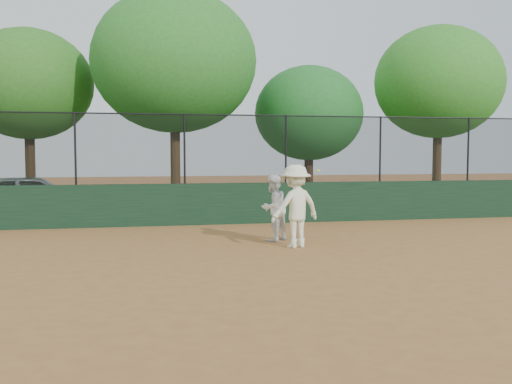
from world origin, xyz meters
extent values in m
plane|color=#A36834|center=(0.00, 0.00, 0.00)|extent=(80.00, 80.00, 0.00)
cube|color=#18351F|center=(0.00, 6.00, 0.60)|extent=(26.00, 0.20, 1.20)
cube|color=#294916|center=(0.00, 12.00, 0.00)|extent=(36.00, 12.00, 0.01)
imported|color=#A4AAAE|center=(-5.07, 8.56, 0.71)|extent=(4.36, 2.22, 1.42)
imported|color=white|center=(1.29, 2.61, 0.79)|extent=(0.97, 0.95, 1.57)
imported|color=white|center=(1.58, 1.65, 0.91)|extent=(1.34, 1.03, 1.83)
sphere|color=#B9E533|center=(1.98, 1.28, 1.71)|extent=(0.07, 0.07, 0.07)
cube|color=black|center=(0.00, 6.00, 2.20)|extent=(26.00, 0.02, 2.00)
cylinder|color=black|center=(0.00, 6.00, 3.18)|extent=(26.00, 0.04, 0.04)
cylinder|color=black|center=(-3.50, 6.00, 2.20)|extent=(0.06, 0.06, 2.00)
cylinder|color=black|center=(-0.50, 6.00, 2.20)|extent=(0.06, 0.06, 2.00)
cylinder|color=black|center=(2.50, 6.00, 2.20)|extent=(0.06, 0.06, 2.00)
cylinder|color=black|center=(5.50, 6.00, 2.20)|extent=(0.06, 0.06, 2.00)
cylinder|color=black|center=(8.50, 6.00, 2.20)|extent=(0.06, 0.06, 2.00)
cylinder|color=#3B2814|center=(-5.70, 11.89, 1.39)|extent=(0.36, 0.36, 2.78)
ellipsoid|color=#2C641C|center=(-5.70, 11.89, 4.59)|extent=(4.68, 4.26, 4.05)
cylinder|color=#4C331B|center=(-0.49, 10.21, 1.53)|extent=(0.36, 0.36, 3.05)
ellipsoid|color=#286C22|center=(-0.49, 10.21, 5.32)|extent=(5.86, 5.33, 5.06)
cylinder|color=#432716|center=(4.96, 11.70, 0.98)|extent=(0.36, 0.36, 1.97)
ellipsoid|color=#1F6123|center=(4.96, 11.70, 3.67)|extent=(4.40, 4.00, 3.80)
cylinder|color=#4B311B|center=(10.13, 10.80, 1.45)|extent=(0.36, 0.36, 2.90)
ellipsoid|color=#2F7521|center=(10.13, 10.80, 4.92)|extent=(5.22, 4.75, 4.51)
camera|label=1|loc=(-1.83, -10.42, 2.10)|focal=40.00mm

